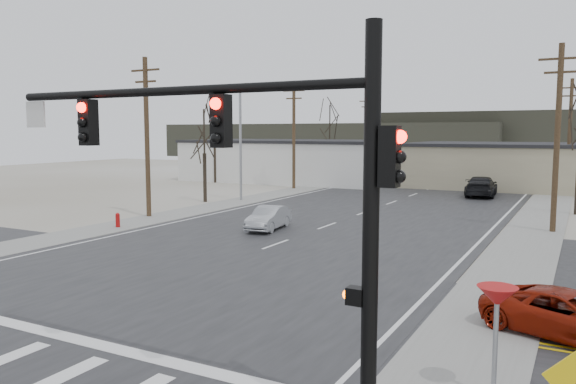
# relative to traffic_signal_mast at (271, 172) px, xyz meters

# --- Properties ---
(ground) EXTENTS (140.00, 140.00, 0.00)m
(ground) POSITION_rel_traffic_signal_mast_xyz_m (-7.89, 6.20, -4.67)
(ground) COLOR beige
(ground) RESTS_ON ground
(main_road) EXTENTS (18.00, 110.00, 0.05)m
(main_road) POSITION_rel_traffic_signal_mast_xyz_m (-7.89, 21.20, -4.65)
(main_road) COLOR black
(main_road) RESTS_ON ground
(cross_road) EXTENTS (90.00, 10.00, 0.04)m
(cross_road) POSITION_rel_traffic_signal_mast_xyz_m (-7.89, 6.20, -4.65)
(cross_road) COLOR black
(cross_road) RESTS_ON ground
(sidewalk_left) EXTENTS (3.00, 90.00, 0.06)m
(sidewalk_left) POSITION_rel_traffic_signal_mast_xyz_m (-18.49, 26.20, -4.64)
(sidewalk_left) COLOR gray
(sidewalk_left) RESTS_ON ground
(sidewalk_right) EXTENTS (3.00, 90.00, 0.06)m
(sidewalk_right) POSITION_rel_traffic_signal_mast_xyz_m (2.71, 26.20, -4.64)
(sidewalk_right) COLOR gray
(sidewalk_right) RESTS_ON ground
(traffic_signal_mast) EXTENTS (8.95, 0.43, 7.20)m
(traffic_signal_mast) POSITION_rel_traffic_signal_mast_xyz_m (0.00, 0.00, 0.00)
(traffic_signal_mast) COLOR black
(traffic_signal_mast) RESTS_ON ground
(fire_hydrant) EXTENTS (0.24, 0.24, 0.87)m
(fire_hydrant) POSITION_rel_traffic_signal_mast_xyz_m (-18.09, 14.20, -4.22)
(fire_hydrant) COLOR #A50C0C
(fire_hydrant) RESTS_ON ground
(yield_sign) EXTENTS (0.80, 0.80, 2.35)m
(yield_sign) POSITION_rel_traffic_signal_mast_xyz_m (3.61, 2.70, -2.61)
(yield_sign) COLOR gray
(yield_sign) RESTS_ON ground
(building_left_far) EXTENTS (22.30, 12.30, 4.50)m
(building_left_far) POSITION_rel_traffic_signal_mast_xyz_m (-23.89, 46.20, -2.42)
(building_left_far) COLOR silver
(building_left_far) RESTS_ON ground
(building_right_far) EXTENTS (26.30, 14.30, 4.30)m
(building_right_far) POSITION_rel_traffic_signal_mast_xyz_m (2.11, 50.20, -2.52)
(building_right_far) COLOR tan
(building_right_far) RESTS_ON ground
(upole_left_b) EXTENTS (2.20, 0.30, 10.00)m
(upole_left_b) POSITION_rel_traffic_signal_mast_xyz_m (-19.39, 18.20, 0.55)
(upole_left_b) COLOR #4C3723
(upole_left_b) RESTS_ON ground
(upole_left_c) EXTENTS (2.20, 0.30, 10.00)m
(upole_left_c) POSITION_rel_traffic_signal_mast_xyz_m (-19.39, 38.20, 0.55)
(upole_left_c) COLOR #4C3723
(upole_left_c) RESTS_ON ground
(upole_left_d) EXTENTS (2.20, 0.30, 10.00)m
(upole_left_d) POSITION_rel_traffic_signal_mast_xyz_m (-19.39, 58.20, 0.55)
(upole_left_d) COLOR #4C3723
(upole_left_d) RESTS_ON ground
(upole_right_a) EXTENTS (2.20, 0.30, 10.00)m
(upole_right_a) POSITION_rel_traffic_signal_mast_xyz_m (3.61, 24.20, 0.55)
(upole_right_a) COLOR #4C3723
(upole_right_a) RESTS_ON ground
(upole_right_b) EXTENTS (2.20, 0.30, 10.00)m
(upole_right_b) POSITION_rel_traffic_signal_mast_xyz_m (3.61, 46.20, 0.55)
(upole_right_b) COLOR #4C3723
(upole_right_b) RESTS_ON ground
(streetlight_main) EXTENTS (2.40, 0.25, 9.00)m
(streetlight_main) POSITION_rel_traffic_signal_mast_xyz_m (-18.69, 28.20, 0.41)
(streetlight_main) COLOR gray
(streetlight_main) RESTS_ON ground
(tree_left_near) EXTENTS (3.30, 3.30, 7.35)m
(tree_left_near) POSITION_rel_traffic_signal_mast_xyz_m (-20.89, 26.20, 0.55)
(tree_left_near) COLOR #2B221A
(tree_left_near) RESTS_ON ground
(tree_left_far) EXTENTS (3.96, 3.96, 8.82)m
(tree_left_far) POSITION_rel_traffic_signal_mast_xyz_m (-21.89, 52.20, 1.61)
(tree_left_far) COLOR #2B221A
(tree_left_far) RESTS_ON ground
(tree_left_mid) EXTENTS (3.96, 3.96, 8.82)m
(tree_left_mid) POSITION_rel_traffic_signal_mast_xyz_m (-29.89, 40.20, 1.61)
(tree_left_mid) COLOR #2B221A
(tree_left_mid) RESTS_ON ground
(hill_left) EXTENTS (70.00, 18.00, 7.00)m
(hill_left) POSITION_rel_traffic_signal_mast_xyz_m (-42.89, 98.20, -1.17)
(hill_left) COLOR #333026
(hill_left) RESTS_ON ground
(sedan_crossing) EXTENTS (1.86, 4.00, 1.27)m
(sedan_crossing) POSITION_rel_traffic_signal_mast_xyz_m (-10.28, 17.65, -3.99)
(sedan_crossing) COLOR gray
(sedan_crossing) RESTS_ON main_road
(car_far_a) EXTENTS (2.80, 5.93, 1.67)m
(car_far_a) POSITION_rel_traffic_signal_mast_xyz_m (-2.60, 39.77, -3.79)
(car_far_a) COLOR black
(car_far_a) RESTS_ON main_road
(car_far_b) EXTENTS (3.34, 4.75, 1.50)m
(car_far_b) POSITION_rel_traffic_signal_mast_xyz_m (-12.74, 55.06, -3.88)
(car_far_b) COLOR black
(car_far_b) RESTS_ON main_road
(car_parked_red) EXTENTS (4.80, 3.42, 1.22)m
(car_parked_red) POSITION_rel_traffic_signal_mast_xyz_m (4.84, 7.15, -4.03)
(car_parked_red) COLOR maroon
(car_parked_red) RESTS_ON parking_lot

